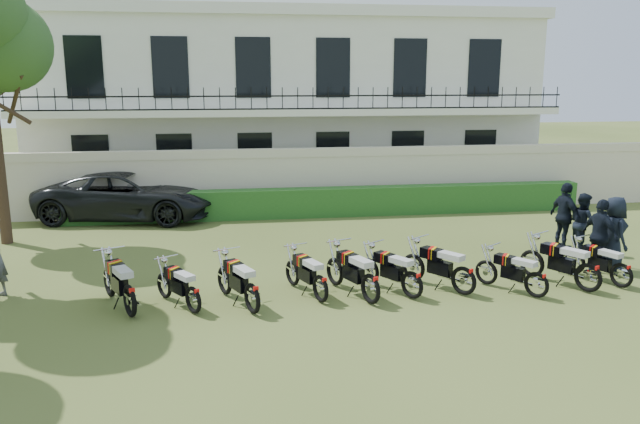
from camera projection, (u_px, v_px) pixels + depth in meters
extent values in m
plane|color=#425020|center=(340.00, 283.00, 14.70)|extent=(100.00, 100.00, 0.00)
cube|color=beige|center=(300.00, 185.00, 22.22)|extent=(30.00, 0.30, 2.00)
cube|color=beige|center=(300.00, 153.00, 21.98)|extent=(30.00, 0.35, 0.30)
cube|color=#1E4E1C|center=(332.00, 202.00, 21.70)|extent=(18.00, 0.60, 1.00)
cube|color=white|center=(284.00, 106.00, 27.49)|extent=(20.00, 8.00, 7.00)
cube|color=white|center=(283.00, 19.00, 26.71)|extent=(20.40, 8.40, 0.40)
cube|color=white|center=(296.00, 112.00, 22.95)|extent=(20.00, 1.40, 0.25)
cube|color=black|center=(298.00, 96.00, 22.19)|extent=(20.00, 0.05, 0.05)
cube|color=black|center=(298.00, 109.00, 22.29)|extent=(20.00, 0.05, 0.05)
cube|color=black|center=(92.00, 165.00, 22.97)|extent=(1.30, 0.12, 2.20)
cube|color=black|center=(84.00, 67.00, 22.23)|extent=(1.30, 0.12, 2.20)
cube|color=black|center=(175.00, 163.00, 23.40)|extent=(1.30, 0.12, 2.20)
cube|color=black|center=(170.00, 67.00, 22.66)|extent=(1.30, 0.12, 2.20)
cube|color=black|center=(255.00, 161.00, 23.83)|extent=(1.30, 0.12, 2.20)
cube|color=black|center=(253.00, 68.00, 23.09)|extent=(1.30, 0.12, 2.20)
cube|color=black|center=(332.00, 160.00, 24.26)|extent=(1.30, 0.12, 2.20)
cube|color=black|center=(333.00, 68.00, 23.52)|extent=(1.30, 0.12, 2.20)
cube|color=black|center=(407.00, 158.00, 24.69)|extent=(1.30, 0.12, 2.20)
cube|color=black|center=(410.00, 68.00, 23.95)|extent=(1.30, 0.12, 2.20)
cube|color=black|center=(479.00, 157.00, 25.12)|extent=(1.30, 0.12, 2.20)
cube|color=black|center=(484.00, 68.00, 24.38)|extent=(1.30, 0.12, 2.20)
sphere|color=#385C25|center=(4.00, 45.00, 17.30)|extent=(2.60, 2.60, 2.60)
torus|color=black|center=(142.00, 313.00, 11.90)|extent=(0.38, 0.65, 0.67)
torus|color=black|center=(119.00, 292.00, 13.06)|extent=(0.38, 0.65, 0.67)
cube|color=black|center=(130.00, 295.00, 12.40)|extent=(0.44, 0.63, 0.33)
cube|color=black|center=(125.00, 278.00, 12.54)|extent=(0.47, 0.57, 0.24)
cube|color=red|center=(125.00, 277.00, 12.54)|extent=(0.27, 0.27, 0.25)
cube|color=yellow|center=(126.00, 278.00, 12.49)|extent=(0.25, 0.25, 0.25)
cube|color=silver|center=(134.00, 283.00, 12.09)|extent=(0.50, 0.66, 0.13)
cylinder|color=silver|center=(119.00, 258.00, 12.76)|extent=(0.61, 0.31, 0.03)
torus|color=black|center=(209.00, 309.00, 12.24)|extent=(0.38, 0.52, 0.57)
torus|color=black|center=(178.00, 294.00, 13.13)|extent=(0.38, 0.52, 0.57)
cube|color=black|center=(194.00, 295.00, 12.62)|extent=(0.42, 0.52, 0.28)
cube|color=black|center=(188.00, 281.00, 12.73)|extent=(0.44, 0.49, 0.21)
cube|color=red|center=(188.00, 280.00, 12.73)|extent=(0.21, 0.25, 0.22)
cube|color=yellow|center=(190.00, 281.00, 12.68)|extent=(0.19, 0.23, 0.22)
cube|color=silver|center=(200.00, 285.00, 12.38)|extent=(0.47, 0.55, 0.11)
cylinder|color=silver|center=(180.00, 264.00, 12.89)|extent=(0.49, 0.33, 0.03)
torus|color=black|center=(268.00, 310.00, 12.11)|extent=(0.35, 0.62, 0.64)
torus|color=black|center=(238.00, 290.00, 13.23)|extent=(0.35, 0.62, 0.64)
cube|color=black|center=(253.00, 293.00, 12.59)|extent=(0.41, 0.60, 0.32)
cube|color=black|center=(248.00, 277.00, 12.73)|extent=(0.44, 0.54, 0.23)
cube|color=red|center=(248.00, 276.00, 12.73)|extent=(0.26, 0.26, 0.24)
cube|color=yellow|center=(249.00, 277.00, 12.68)|extent=(0.24, 0.23, 0.24)
cube|color=silver|center=(259.00, 282.00, 12.29)|extent=(0.47, 0.63, 0.13)
cylinder|color=silver|center=(240.00, 258.00, 12.94)|extent=(0.59, 0.29, 0.03)
torus|color=black|center=(336.00, 299.00, 12.78)|extent=(0.31, 0.59, 0.60)
torus|color=black|center=(306.00, 282.00, 13.86)|extent=(0.31, 0.59, 0.60)
cube|color=black|center=(322.00, 284.00, 13.25)|extent=(0.37, 0.57, 0.30)
cube|color=black|center=(316.00, 269.00, 13.38)|extent=(0.40, 0.51, 0.22)
cube|color=red|center=(316.00, 269.00, 13.38)|extent=(0.25, 0.24, 0.23)
cube|color=yellow|center=(318.00, 270.00, 13.33)|extent=(0.23, 0.21, 0.23)
cube|color=silver|center=(328.00, 274.00, 12.96)|extent=(0.42, 0.59, 0.12)
cylinder|color=silver|center=(309.00, 253.00, 13.59)|extent=(0.56, 0.25, 0.03)
torus|color=black|center=(391.00, 300.00, 12.62)|extent=(0.34, 0.65, 0.66)
torus|color=black|center=(352.00, 281.00, 13.80)|extent=(0.34, 0.65, 0.66)
cube|color=black|center=(372.00, 284.00, 13.13)|extent=(0.41, 0.63, 0.33)
cube|color=black|center=(366.00, 267.00, 13.28)|extent=(0.45, 0.56, 0.24)
cube|color=red|center=(366.00, 267.00, 13.28)|extent=(0.27, 0.26, 0.25)
cube|color=yellow|center=(367.00, 268.00, 13.22)|extent=(0.25, 0.24, 0.25)
cube|color=silver|center=(381.00, 272.00, 12.82)|extent=(0.47, 0.65, 0.13)
cylinder|color=silver|center=(357.00, 249.00, 13.50)|extent=(0.61, 0.28, 0.03)
torus|color=black|center=(436.00, 294.00, 13.05)|extent=(0.40, 0.57, 0.62)
torus|color=black|center=(390.00, 279.00, 14.03)|extent=(0.40, 0.57, 0.62)
cube|color=black|center=(414.00, 280.00, 13.47)|extent=(0.45, 0.57, 0.30)
cube|color=black|center=(406.00, 266.00, 13.58)|extent=(0.46, 0.52, 0.22)
cube|color=red|center=(406.00, 265.00, 13.58)|extent=(0.23, 0.26, 0.23)
cube|color=yellow|center=(408.00, 266.00, 13.54)|extent=(0.21, 0.25, 0.23)
cube|color=silver|center=(424.00, 269.00, 13.20)|extent=(0.50, 0.60, 0.12)
cylinder|color=silver|center=(396.00, 249.00, 13.76)|extent=(0.53, 0.35, 0.03)
torus|color=black|center=(491.00, 290.00, 13.26)|extent=(0.45, 0.59, 0.65)
torus|color=black|center=(438.00, 275.00, 14.25)|extent=(0.45, 0.59, 0.65)
cube|color=black|center=(466.00, 276.00, 13.68)|extent=(0.50, 0.59, 0.32)
cube|color=black|center=(457.00, 261.00, 13.80)|extent=(0.50, 0.55, 0.23)
cube|color=red|center=(457.00, 260.00, 13.79)|extent=(0.23, 0.29, 0.25)
cube|color=yellow|center=(459.00, 261.00, 13.75)|extent=(0.21, 0.27, 0.25)
cube|color=silver|center=(478.00, 264.00, 13.41)|extent=(0.55, 0.63, 0.13)
cylinder|color=silver|center=(445.00, 244.00, 13.97)|extent=(0.54, 0.40, 0.03)
torus|color=black|center=(564.00, 293.00, 13.17)|extent=(0.41, 0.52, 0.58)
torus|color=black|center=(511.00, 279.00, 14.04)|extent=(0.41, 0.52, 0.58)
cube|color=black|center=(539.00, 280.00, 13.54)|extent=(0.45, 0.53, 0.29)
cube|color=black|center=(530.00, 267.00, 13.64)|extent=(0.45, 0.49, 0.21)
cube|color=red|center=(530.00, 266.00, 13.64)|extent=(0.21, 0.26, 0.22)
cube|color=yellow|center=(533.00, 267.00, 13.60)|extent=(0.18, 0.24, 0.22)
cube|color=silver|center=(551.00, 270.00, 13.30)|extent=(0.49, 0.56, 0.11)
cylinder|color=silver|center=(518.00, 251.00, 13.79)|extent=(0.48, 0.36, 0.03)
torus|color=black|center=(619.00, 287.00, 13.40)|extent=(0.42, 0.62, 0.67)
torus|color=black|center=(559.00, 271.00, 14.48)|extent=(0.42, 0.62, 0.67)
cube|color=black|center=(591.00, 273.00, 13.87)|extent=(0.47, 0.62, 0.33)
cube|color=black|center=(581.00, 257.00, 14.00)|extent=(0.49, 0.57, 0.24)
cube|color=red|center=(581.00, 257.00, 13.99)|extent=(0.25, 0.28, 0.25)
cube|color=yellow|center=(584.00, 258.00, 13.94)|extent=(0.23, 0.26, 0.25)
cube|color=silver|center=(605.00, 261.00, 13.57)|extent=(0.53, 0.65, 0.13)
cylinder|color=silver|center=(568.00, 240.00, 14.19)|extent=(0.58, 0.36, 0.03)
torus|color=black|center=(597.00, 270.00, 14.77)|extent=(0.30, 0.57, 0.58)
cube|color=black|center=(624.00, 271.00, 14.18)|extent=(0.36, 0.55, 0.29)
cube|color=black|center=(616.00, 258.00, 14.31)|extent=(0.39, 0.49, 0.21)
cube|color=red|center=(616.00, 258.00, 14.31)|extent=(0.24, 0.23, 0.22)
cube|color=yellow|center=(618.00, 258.00, 14.26)|extent=(0.22, 0.21, 0.22)
cube|color=silver|center=(636.00, 261.00, 13.90)|extent=(0.41, 0.57, 0.11)
cylinder|color=silver|center=(605.00, 243.00, 14.50)|extent=(0.54, 0.25, 0.03)
imported|color=black|center=(128.00, 196.00, 21.16)|extent=(6.26, 3.67, 1.64)
imported|color=black|center=(600.00, 236.00, 15.39)|extent=(0.70, 1.15, 1.83)
imported|color=black|center=(613.00, 233.00, 15.58)|extent=(0.66, 0.95, 1.86)
imported|color=black|center=(583.00, 223.00, 17.14)|extent=(0.65, 0.82, 1.66)
imported|color=black|center=(565.00, 216.00, 17.39)|extent=(0.65, 1.18, 1.90)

